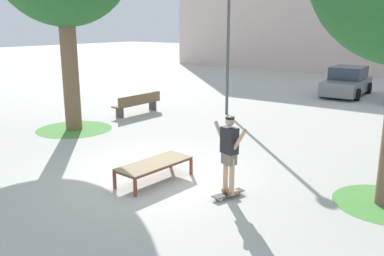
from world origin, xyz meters
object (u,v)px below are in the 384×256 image
(skater, at_px, (229,150))
(light_post, at_px, (229,19))
(park_bench, at_px, (138,103))
(skateboard, at_px, (228,194))
(car_grey, at_px, (347,82))
(skate_box, at_px, (154,164))

(skater, height_order, light_post, light_post)
(skater, relative_size, park_bench, 0.70)
(skateboard, relative_size, car_grey, 0.19)
(skate_box, distance_m, skater, 2.04)
(skater, bearing_deg, skateboard, -107.33)
(skate_box, distance_m, car_grey, 15.31)
(skateboard, bearing_deg, light_post, 121.98)
(skater, relative_size, light_post, 0.29)
(skateboard, bearing_deg, skate_box, -173.50)
(skate_box, relative_size, park_bench, 0.81)
(skate_box, height_order, skateboard, skate_box)
(park_bench, bearing_deg, skateboard, -34.25)
(skater, distance_m, light_post, 9.02)
(skater, xyz_separation_m, light_post, (-4.55, 7.29, 2.75))
(skate_box, relative_size, skater, 1.15)
(skate_box, xyz_separation_m, car_grey, (-0.07, 15.31, 0.28))
(skate_box, bearing_deg, park_bench, 136.50)
(skate_box, bearing_deg, car_grey, 90.26)
(skate_box, distance_m, park_bench, 7.83)
(skateboard, xyz_separation_m, park_bench, (-7.59, 5.17, 0.37))
(skateboard, xyz_separation_m, skater, (0.00, 0.00, 0.99))
(park_bench, distance_m, light_post, 5.02)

